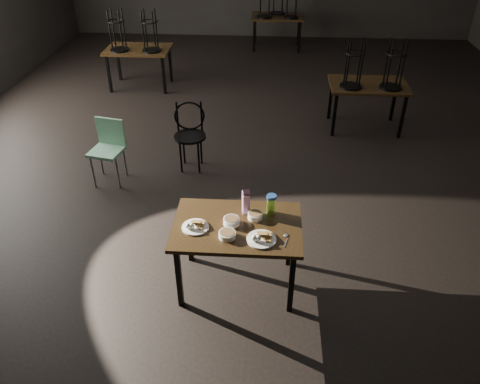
# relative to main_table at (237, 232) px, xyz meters

# --- Properties ---
(main_table) EXTENTS (1.20, 0.80, 0.75)m
(main_table) POSITION_rel_main_table_xyz_m (0.00, 0.00, 0.00)
(main_table) COLOR black
(main_table) RESTS_ON ground
(plate_left) EXTENTS (0.25, 0.25, 0.08)m
(plate_left) POSITION_rel_main_table_xyz_m (-0.39, -0.07, 0.10)
(plate_left) COLOR white
(plate_left) RESTS_ON main_table
(plate_right) EXTENTS (0.27, 0.27, 0.09)m
(plate_right) POSITION_rel_main_table_xyz_m (0.23, -0.20, 0.10)
(plate_right) COLOR white
(plate_right) RESTS_ON main_table
(bowl_near) EXTENTS (0.15, 0.15, 0.06)m
(bowl_near) POSITION_rel_main_table_xyz_m (-0.05, 0.02, 0.11)
(bowl_near) COLOR white
(bowl_near) RESTS_ON main_table
(bowl_far) EXTENTS (0.15, 0.15, 0.06)m
(bowl_far) POSITION_rel_main_table_xyz_m (0.16, 0.12, 0.11)
(bowl_far) COLOR white
(bowl_far) RESTS_ON main_table
(bowl_big) EXTENTS (0.16, 0.16, 0.05)m
(bowl_big) POSITION_rel_main_table_xyz_m (-0.08, -0.18, 0.11)
(bowl_big) COLOR white
(bowl_big) RESTS_ON main_table
(juice_carton) EXTENTS (0.08, 0.08, 0.26)m
(juice_carton) POSITION_rel_main_table_xyz_m (0.07, 0.20, 0.20)
(juice_carton) COLOR #81176B
(juice_carton) RESTS_ON main_table
(water_bottle) EXTENTS (0.11, 0.11, 0.21)m
(water_bottle) POSITION_rel_main_table_xyz_m (0.31, 0.20, 0.19)
(water_bottle) COLOR #94D13D
(water_bottle) RESTS_ON main_table
(spoon) EXTENTS (0.05, 0.20, 0.01)m
(spoon) POSITION_rel_main_table_xyz_m (0.45, -0.14, 0.08)
(spoon) COLOR silver
(spoon) RESTS_ON main_table
(bentwood_chair) EXTENTS (0.45, 0.44, 0.92)m
(bentwood_chair) POSITION_rel_main_table_xyz_m (-0.82, 2.30, -0.12)
(bentwood_chair) COLOR black
(bentwood_chair) RESTS_ON ground
(school_chair) EXTENTS (0.47, 0.47, 0.85)m
(school_chair) POSITION_rel_main_table_xyz_m (-1.83, 1.87, -0.16)
(school_chair) COLOR #7FC69C
(school_chair) RESTS_ON ground
(bg_table_left) EXTENTS (1.20, 0.80, 1.48)m
(bg_table_left) POSITION_rel_main_table_xyz_m (-2.24, 5.16, 0.08)
(bg_table_left) COLOR black
(bg_table_left) RESTS_ON ground
(bg_table_right) EXTENTS (1.20, 0.80, 1.48)m
(bg_table_right) POSITION_rel_main_table_xyz_m (1.79, 3.63, 0.08)
(bg_table_right) COLOR black
(bg_table_right) RESTS_ON ground
(bg_table_far) EXTENTS (1.20, 0.80, 1.48)m
(bg_table_far) POSITION_rel_main_table_xyz_m (0.37, 7.81, 0.11)
(bg_table_far) COLOR black
(bg_table_far) RESTS_ON ground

